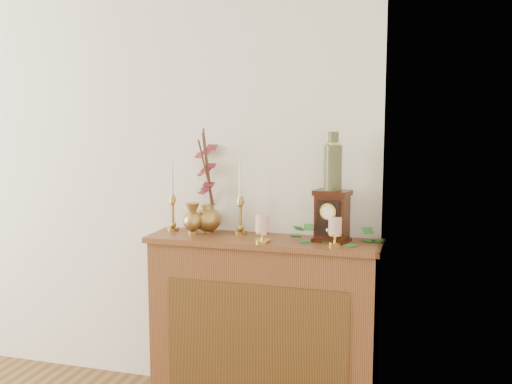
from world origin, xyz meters
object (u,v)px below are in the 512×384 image
(candlestick_center, at_px, (240,209))
(ceramic_vase, at_px, (333,164))
(candlestick_left, at_px, (173,207))
(bud_vase, at_px, (193,219))
(ginger_jar, at_px, (207,185))
(mantel_clock, at_px, (332,216))

(candlestick_center, distance_m, ceramic_vase, 0.57)
(ceramic_vase, bearing_deg, candlestick_center, 175.91)
(candlestick_left, height_order, bud_vase, candlestick_left)
(ginger_jar, relative_size, ceramic_vase, 1.94)
(mantel_clock, height_order, ceramic_vase, ceramic_vase)
(candlestick_left, relative_size, ceramic_vase, 1.38)
(ceramic_vase, bearing_deg, bud_vase, -177.05)
(candlestick_left, xyz_separation_m, bud_vase, (0.15, -0.07, -0.05))
(candlestick_center, xyz_separation_m, ceramic_vase, (0.50, -0.04, 0.26))
(candlestick_center, relative_size, bud_vase, 2.47)
(bud_vase, distance_m, ginger_jar, 0.21)
(candlestick_center, height_order, mantel_clock, candlestick_center)
(ceramic_vase, bearing_deg, mantel_clock, -101.15)
(candlestick_left, bearing_deg, bud_vase, -24.42)
(candlestick_left, xyz_separation_m, candlestick_center, (0.40, 0.01, 0.01))
(bud_vase, xyz_separation_m, mantel_clock, (0.75, 0.04, 0.05))
(candlestick_left, distance_m, ceramic_vase, 0.94)
(bud_vase, height_order, mantel_clock, mantel_clock)
(candlestick_center, distance_m, mantel_clock, 0.51)
(candlestick_left, distance_m, ginger_jar, 0.23)
(candlestick_center, distance_m, ginger_jar, 0.24)
(candlestick_left, xyz_separation_m, ginger_jar, (0.19, 0.05, 0.12))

